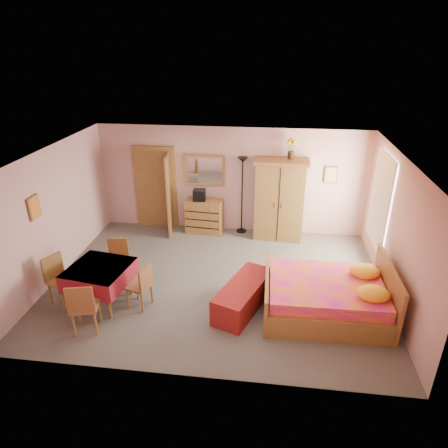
# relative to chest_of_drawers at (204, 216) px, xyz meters

# --- Properties ---
(floor) EXTENTS (6.50, 6.50, 0.00)m
(floor) POSITION_rel_chest_of_drawers_xyz_m (0.64, -2.25, -0.42)
(floor) COLOR #635F57
(floor) RESTS_ON ground
(ceiling) EXTENTS (6.50, 6.50, 0.00)m
(ceiling) POSITION_rel_chest_of_drawers_xyz_m (0.64, -2.25, 2.18)
(ceiling) COLOR brown
(ceiling) RESTS_ON wall_back
(wall_back) EXTENTS (6.50, 0.10, 2.60)m
(wall_back) POSITION_rel_chest_of_drawers_xyz_m (0.64, 0.25, 0.88)
(wall_back) COLOR #CA9692
(wall_back) RESTS_ON floor
(wall_front) EXTENTS (6.50, 0.10, 2.60)m
(wall_front) POSITION_rel_chest_of_drawers_xyz_m (0.64, -4.75, 0.88)
(wall_front) COLOR #CA9692
(wall_front) RESTS_ON floor
(wall_left) EXTENTS (0.10, 5.00, 2.60)m
(wall_left) POSITION_rel_chest_of_drawers_xyz_m (-2.61, -2.25, 0.88)
(wall_left) COLOR #CA9692
(wall_left) RESTS_ON floor
(wall_right) EXTENTS (0.10, 5.00, 2.60)m
(wall_right) POSITION_rel_chest_of_drawers_xyz_m (3.89, -2.25, 0.88)
(wall_right) COLOR #CA9692
(wall_right) RESTS_ON floor
(doorway) EXTENTS (1.06, 0.12, 2.15)m
(doorway) POSITION_rel_chest_of_drawers_xyz_m (-1.26, 0.22, 0.60)
(doorway) COLOR #9E6B35
(doorway) RESTS_ON floor
(window) EXTENTS (0.08, 1.40, 1.95)m
(window) POSITION_rel_chest_of_drawers_xyz_m (3.85, -1.05, 1.03)
(window) COLOR white
(window) RESTS_ON wall_right
(picture_left) EXTENTS (0.04, 0.32, 0.42)m
(picture_left) POSITION_rel_chest_of_drawers_xyz_m (-2.58, -2.85, 1.28)
(picture_left) COLOR orange
(picture_left) RESTS_ON wall_left
(picture_back) EXTENTS (0.30, 0.04, 0.40)m
(picture_back) POSITION_rel_chest_of_drawers_xyz_m (2.99, 0.22, 1.13)
(picture_back) COLOR #D8BF59
(picture_back) RESTS_ON wall_back
(chest_of_drawers) EXTENTS (0.93, 0.52, 0.84)m
(chest_of_drawers) POSITION_rel_chest_of_drawers_xyz_m (0.00, 0.00, 0.00)
(chest_of_drawers) COLOR olive
(chest_of_drawers) RESTS_ON floor
(wall_mirror) EXTENTS (0.98, 0.11, 0.77)m
(wall_mirror) POSITION_rel_chest_of_drawers_xyz_m (0.00, 0.21, 1.13)
(wall_mirror) COLOR white
(wall_mirror) RESTS_ON wall_back
(stereo) EXTENTS (0.31, 0.24, 0.28)m
(stereo) POSITION_rel_chest_of_drawers_xyz_m (-0.11, -0.01, 0.56)
(stereo) COLOR black
(stereo) RESTS_ON chest_of_drawers
(floor_lamp) EXTENTS (0.31, 0.31, 1.93)m
(floor_lamp) POSITION_rel_chest_of_drawers_xyz_m (0.92, 0.13, 0.54)
(floor_lamp) COLOR black
(floor_lamp) RESTS_ON floor
(wardrobe) EXTENTS (1.28, 0.70, 1.96)m
(wardrobe) POSITION_rel_chest_of_drawers_xyz_m (1.83, -0.07, 0.56)
(wardrobe) COLOR olive
(wardrobe) RESTS_ON floor
(sunflower_vase) EXTENTS (0.20, 0.20, 0.47)m
(sunflower_vase) POSITION_rel_chest_of_drawers_xyz_m (2.02, 0.04, 1.77)
(sunflower_vase) COLOR yellow
(sunflower_vase) RESTS_ON wardrobe
(bed) EXTENTS (2.18, 1.73, 1.00)m
(bed) POSITION_rel_chest_of_drawers_xyz_m (2.66, -2.95, 0.08)
(bed) COLOR #D71591
(bed) RESTS_ON floor
(bench) EXTENTS (1.05, 1.60, 0.50)m
(bench) POSITION_rel_chest_of_drawers_xyz_m (1.23, -3.01, -0.17)
(bench) COLOR maroon
(bench) RESTS_ON floor
(dining_table) EXTENTS (1.17, 1.17, 0.75)m
(dining_table) POSITION_rel_chest_of_drawers_xyz_m (-1.36, -3.18, -0.05)
(dining_table) COLOR maroon
(dining_table) RESTS_ON floor
(chair_south) EXTENTS (0.52, 0.52, 0.95)m
(chair_south) POSITION_rel_chest_of_drawers_xyz_m (-1.31, -3.93, 0.05)
(chair_south) COLOR #9E6935
(chair_south) RESTS_ON floor
(chair_north) EXTENTS (0.45, 0.45, 0.87)m
(chair_north) POSITION_rel_chest_of_drawers_xyz_m (-1.31, -2.46, 0.01)
(chair_north) COLOR olive
(chair_north) RESTS_ON floor
(chair_west) EXTENTS (0.55, 0.55, 0.92)m
(chair_west) POSITION_rel_chest_of_drawers_xyz_m (-2.06, -3.26, 0.04)
(chair_west) COLOR #A97339
(chair_west) RESTS_ON floor
(chair_east) EXTENTS (0.48, 0.48, 0.84)m
(chair_east) POSITION_rel_chest_of_drawers_xyz_m (-0.64, -3.19, 0.00)
(chair_east) COLOR olive
(chair_east) RESTS_ON floor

